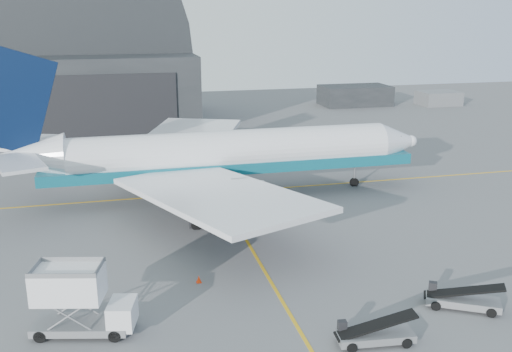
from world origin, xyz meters
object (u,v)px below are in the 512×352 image
object	(u,v)px
belt_loader_b	(462,300)
catering_truck	(79,301)
belt_loader_a	(374,334)
airliner	(215,155)
pushback_tug	(214,217)

from	to	relation	value
belt_loader_b	catering_truck	bearing A→B (deg)	-157.42
belt_loader_a	airliner	bearing A→B (deg)	103.75
airliner	catering_truck	bearing A→B (deg)	-117.16
pushback_tug	belt_loader_b	world-z (taller)	pushback_tug
belt_loader_a	belt_loader_b	xyz separation A→B (m)	(7.40, 2.47, 0.02)
airliner	catering_truck	distance (m)	27.44
airliner	belt_loader_a	distance (m)	30.16
belt_loader_b	belt_loader_a	bearing A→B (deg)	-132.38
pushback_tug	airliner	bearing A→B (deg)	85.00
airliner	pushback_tug	xyz separation A→B (m)	(-1.59, -8.06, -3.79)
airliner	pushback_tug	size ratio (longest dim) A/B	10.34
belt_loader_a	belt_loader_b	world-z (taller)	belt_loader_b
airliner	pushback_tug	distance (m)	9.05
airliner	belt_loader_a	size ratio (longest dim) A/B	9.38
airliner	catering_truck	xyz separation A→B (m)	(-12.48, -24.32, -2.40)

